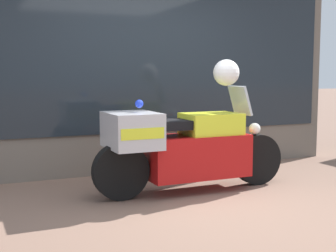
{
  "coord_description": "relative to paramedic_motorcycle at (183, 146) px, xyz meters",
  "views": [
    {
      "loc": [
        -2.22,
        -4.13,
        1.33
      ],
      "look_at": [
        0.06,
        1.05,
        0.71
      ],
      "focal_mm": 50.0,
      "sensor_mm": 36.0,
      "label": 1
    }
  ],
  "objects": [
    {
      "name": "white_helmet",
      "position": [
        0.56,
        0.0,
        0.82
      ],
      "size": [
        0.3,
        0.3,
        0.3
      ],
      "primitive_type": "sphere",
      "color": "white",
      "rests_on": "paramedic_motorcycle"
    },
    {
      "name": "window_display",
      "position": [
        0.32,
        1.48,
        -0.08
      ],
      "size": [
        4.81,
        0.3,
        1.91
      ],
      "color": "slate",
      "rests_on": "ground"
    },
    {
      "name": "paramedic_motorcycle",
      "position": [
        0.0,
        0.0,
        0.0
      ],
      "size": [
        2.35,
        0.67,
        1.2
      ],
      "rotation": [
        0.0,
        0.0,
        0.01
      ],
      "color": "black",
      "rests_on": "ground"
    },
    {
      "name": "ground_plane",
      "position": [
        -0.01,
        -0.55,
        -0.53
      ],
      "size": [
        60.0,
        60.0,
        0.0
      ],
      "primitive_type": "plane",
      "color": "#7A5B4C"
    },
    {
      "name": "shop_building",
      "position": [
        -0.4,
        1.45,
        1.46
      ],
      "size": [
        6.08,
        0.55,
        3.98
      ],
      "color": "#6B6056",
      "rests_on": "ground"
    }
  ]
}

